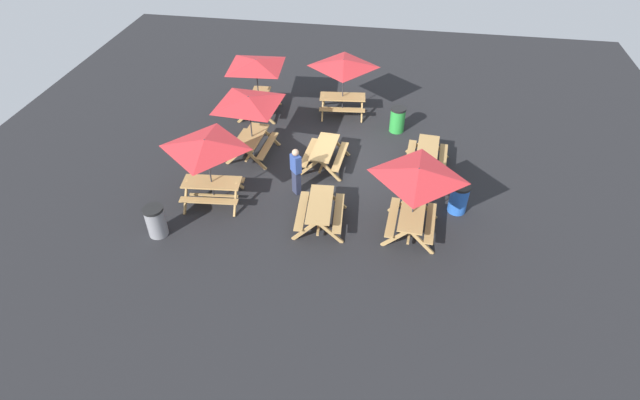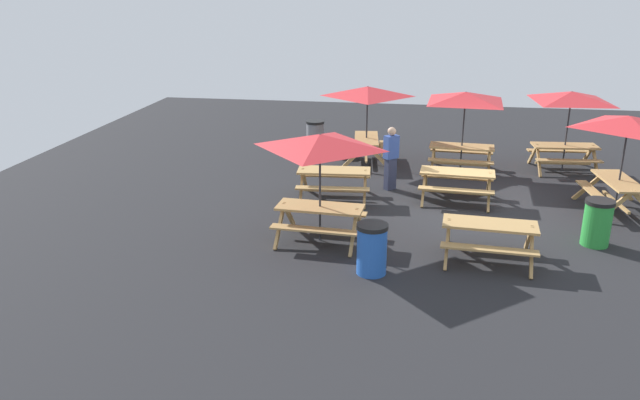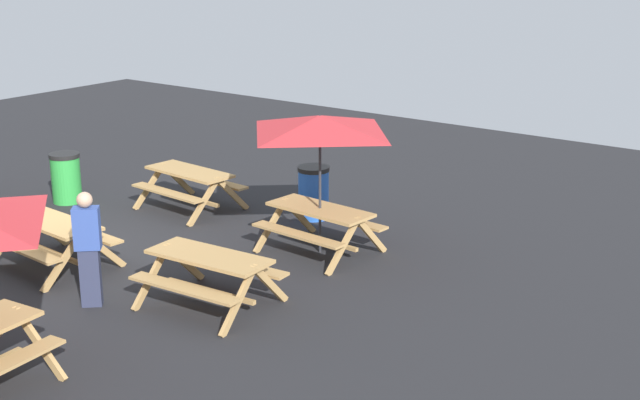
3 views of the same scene
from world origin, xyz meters
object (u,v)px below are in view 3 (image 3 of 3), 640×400
picnic_table_4 (53,233)px  person_standing (88,246)px  trash_bin_green (66,178)px  picnic_table_1 (320,135)px  picnic_table_2 (209,268)px  trash_bin_blue (314,192)px  picnic_table_5 (190,181)px

picnic_table_4 → person_standing: person_standing is taller
trash_bin_green → person_standing: 5.36m
picnic_table_1 → trash_bin_green: (-5.68, -0.66, -1.49)m
picnic_table_2 → trash_bin_green: 6.11m
picnic_table_4 → person_standing: (1.68, -0.65, 0.32)m
picnic_table_4 → trash_bin_green: bearing=143.3°
trash_bin_green → trash_bin_blue: bearing=24.8°
person_standing → trash_bin_green: bearing=103.6°
picnic_table_1 → picnic_table_5: size_ratio=1.23×
picnic_table_4 → trash_bin_blue: size_ratio=1.93×
picnic_table_4 → trash_bin_green: (-2.73, 2.37, -0.07)m
picnic_table_5 → trash_bin_green: size_ratio=1.94×
picnic_table_5 → picnic_table_2: bearing=-37.5°
picnic_table_1 → trash_bin_green: 5.91m
picnic_table_1 → person_standing: bearing=-105.0°
picnic_table_1 → picnic_table_4: size_ratio=1.23×
picnic_table_1 → picnic_table_5: (-3.41, 0.44, -1.43)m
picnic_table_5 → person_standing: (2.13, -4.12, 0.32)m
picnic_table_5 → trash_bin_green: 2.53m
picnic_table_1 → person_standing: size_ratio=1.40×
picnic_table_2 → trash_bin_blue: bearing=103.4°
trash_bin_green → trash_bin_blue: same height
picnic_table_5 → trash_bin_green: bearing=-149.7°
trash_bin_green → trash_bin_blue: (4.48, 2.07, 0.00)m
picnic_table_4 → trash_bin_blue: trash_bin_blue is taller
picnic_table_2 → picnic_table_4: size_ratio=1.00×
picnic_table_1 → trash_bin_blue: 2.38m
picnic_table_1 → picnic_table_5: 3.72m
trash_bin_blue → picnic_table_4: bearing=-111.5°
trash_bin_blue → person_standing: person_standing is taller
picnic_table_1 → picnic_table_4: bearing=-130.1°
picnic_table_4 → trash_bin_green: trash_bin_green is taller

